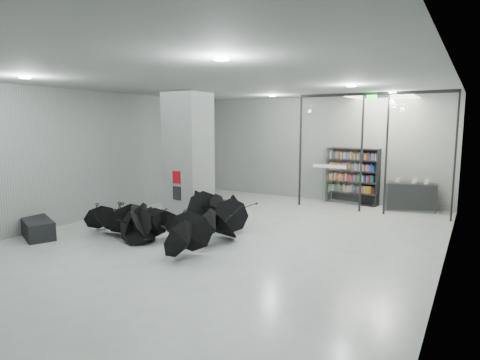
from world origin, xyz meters
The scene contains 10 objects.
room centered at (0.00, 0.00, 2.84)m, with size 14.00×14.02×4.01m.
column centered at (-2.50, 2.00, 2.00)m, with size 1.20×1.20×4.00m, color slate.
fire_cabinet centered at (-2.50, 1.38, 1.35)m, with size 0.28×0.04×0.38m, color #A50A07.
info_panel centered at (-2.50, 1.38, 0.85)m, with size 0.30×0.03×0.42m, color black.
exit_sign centered at (2.40, 5.30, 3.82)m, with size 0.30×0.06×0.15m, color #0CE533.
glass_partition centered at (2.39, 5.50, 2.18)m, with size 5.06×0.08×4.00m.
bench centered at (-4.50, -2.01, 0.24)m, with size 1.49×0.64×0.48m, color black.
bookshelf centered at (1.50, 6.75, 1.04)m, with size 1.90×0.38×2.09m, color black, non-canonical shape.
shop_counter centered at (3.56, 6.53, 0.49)m, with size 1.62×0.65×0.97m, color black.
umbrella_cluster centered at (-1.31, -0.21, 0.30)m, with size 4.71×4.26×1.31m.
Camera 1 is at (5.48, -8.38, 2.99)m, focal length 30.53 mm.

